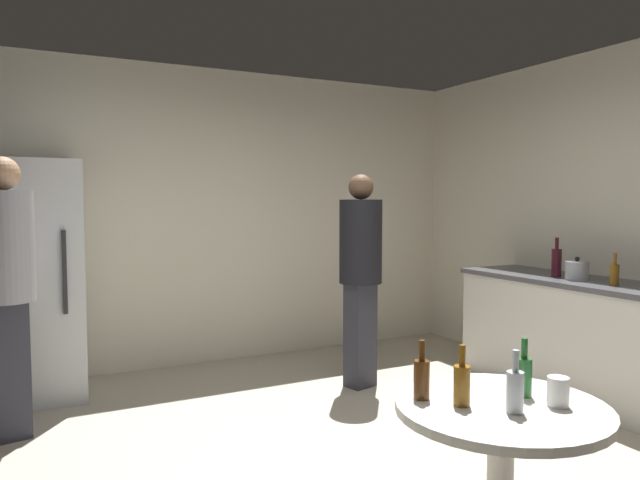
% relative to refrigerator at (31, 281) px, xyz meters
% --- Properties ---
extents(wall_back, '(5.32, 0.06, 2.70)m').
position_rel_refrigerator_xyz_m(wall_back, '(1.46, 0.43, 0.45)').
color(wall_back, silver).
rests_on(wall_back, ground_plane).
extents(refrigerator, '(0.70, 0.68, 1.80)m').
position_rel_refrigerator_xyz_m(refrigerator, '(0.00, 0.00, 0.00)').
color(refrigerator, silver).
rests_on(refrigerator, ground_plane).
extents(kitchen_counter, '(0.64, 2.04, 0.90)m').
position_rel_refrigerator_xyz_m(kitchen_counter, '(3.74, -1.84, -0.45)').
color(kitchen_counter, beige).
rests_on(kitchen_counter, ground_plane).
extents(kettle, '(0.24, 0.17, 0.18)m').
position_rel_refrigerator_xyz_m(kettle, '(3.69, -1.83, 0.07)').
color(kettle, '#B2B2B7').
rests_on(kettle, kitchen_counter).
extents(wine_bottle_on_counter, '(0.08, 0.08, 0.31)m').
position_rel_refrigerator_xyz_m(wine_bottle_on_counter, '(3.69, -1.63, 0.12)').
color(wine_bottle_on_counter, '#3F141E').
rests_on(wine_bottle_on_counter, kitchen_counter).
extents(beer_bottle_on_counter, '(0.06, 0.06, 0.23)m').
position_rel_refrigerator_xyz_m(beer_bottle_on_counter, '(3.67, -2.16, 0.08)').
color(beer_bottle_on_counter, '#8C5919').
rests_on(beer_bottle_on_counter, kitchen_counter).
extents(foreground_table, '(0.80, 0.80, 0.73)m').
position_rel_refrigerator_xyz_m(foreground_table, '(1.53, -3.27, -0.27)').
color(foreground_table, beige).
rests_on(foreground_table, ground_plane).
extents(beer_bottle_amber, '(0.06, 0.06, 0.23)m').
position_rel_refrigerator_xyz_m(beer_bottle_amber, '(1.38, -3.22, -0.08)').
color(beer_bottle_amber, '#8C5919').
rests_on(beer_bottle_amber, foreground_table).
extents(beer_bottle_brown, '(0.06, 0.06, 0.23)m').
position_rel_refrigerator_xyz_m(beer_bottle_brown, '(1.29, -3.09, -0.08)').
color(beer_bottle_brown, '#593314').
rests_on(beer_bottle_brown, foreground_table).
extents(beer_bottle_green, '(0.06, 0.06, 0.23)m').
position_rel_refrigerator_xyz_m(beer_bottle_green, '(1.67, -3.24, -0.08)').
color(beer_bottle_green, '#26662D').
rests_on(beer_bottle_green, foreground_table).
extents(beer_bottle_clear, '(0.06, 0.06, 0.23)m').
position_rel_refrigerator_xyz_m(beer_bottle_clear, '(1.50, -3.36, -0.08)').
color(beer_bottle_clear, silver).
rests_on(beer_bottle_clear, foreground_table).
extents(plastic_cup_white, '(0.08, 0.08, 0.11)m').
position_rel_refrigerator_xyz_m(plastic_cup_white, '(1.70, -3.38, -0.11)').
color(plastic_cup_white, white).
rests_on(plastic_cup_white, foreground_table).
extents(person_in_black_shirt, '(0.41, 0.41, 1.71)m').
position_rel_refrigerator_xyz_m(person_in_black_shirt, '(2.35, -0.87, 0.10)').
color(person_in_black_shirt, '#2D2D38').
rests_on(person_in_black_shirt, ground_plane).
extents(person_in_gray_shirt, '(0.40, 0.40, 1.77)m').
position_rel_refrigerator_xyz_m(person_in_gray_shirt, '(-0.15, -0.77, 0.14)').
color(person_in_gray_shirt, '#2D2D38').
rests_on(person_in_gray_shirt, ground_plane).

